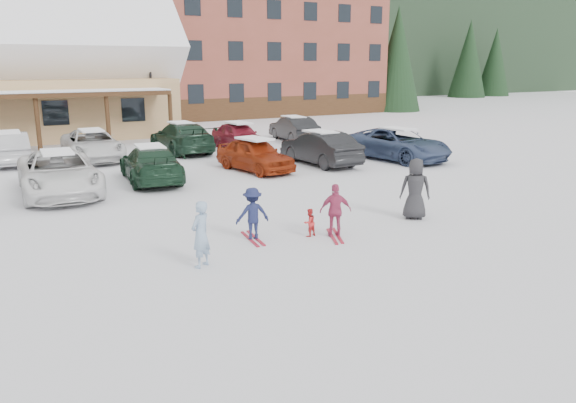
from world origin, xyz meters
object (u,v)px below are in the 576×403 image
adult_skier (201,234)px  parked_car_9 (10,148)px  alpine_hotel (221,17)px  parked_car_11 (182,137)px  parked_car_10 (92,145)px  child_magenta (336,211)px  bystander_dark (415,189)px  parked_car_2 (59,173)px  parked_car_4 (255,155)px  parked_car_13 (294,129)px  lamp_post (151,80)px  parked_car_3 (151,164)px  parked_car_6 (397,144)px  child_navy (252,214)px  toddler_red (309,223)px  parked_car_5 (320,148)px  parked_car_12 (239,136)px

adult_skier → parked_car_9: bearing=-113.3°
alpine_hotel → parked_car_11: alpine_hotel is taller
alpine_hotel → parked_car_11: bearing=-118.3°
parked_car_9 → parked_car_10: (3.53, -0.69, -0.02)m
child_magenta → parked_car_11: bearing=-70.9°
bystander_dark → parked_car_2: bystander_dark is taller
parked_car_4 → parked_car_9: 11.49m
alpine_hotel → parked_car_13: size_ratio=7.17×
alpine_hotel → lamp_post: alpine_hotel is taller
child_magenta → parked_car_10: parked_car_10 is taller
bystander_dark → parked_car_10: bystander_dark is taller
child_magenta → parked_car_3: (-2.20, 9.58, -0.02)m
alpine_hotel → adult_skier: 42.19m
bystander_dark → adult_skier: bearing=43.4°
alpine_hotel → bystander_dark: (-9.75, -37.18, -7.72)m
adult_skier → parked_car_3: 10.13m
parked_car_6 → child_navy: bearing=-154.6°
toddler_red → child_navy: bearing=-32.3°
alpine_hotel → adult_skier: bearing=-113.8°
parked_car_2 → toddler_red: bearing=-56.8°
parked_car_9 → parked_car_11: (8.08, -0.44, 0.03)m
parked_car_13 → toddler_red: bearing=67.3°
parked_car_5 → parked_car_3: bearing=-2.1°
child_navy → parked_car_3: 8.70m
toddler_red → parked_car_13: (9.28, 16.83, 0.34)m
parked_car_3 → parked_car_10: bearing=-74.9°
parked_car_4 → alpine_hotel: bearing=59.7°
alpine_hotel → parked_car_2: 34.91m
parked_car_9 → parked_car_12: 11.19m
bystander_dark → parked_car_13: bystander_dark is taller
parked_car_12 → parked_car_13: parked_car_13 is taller
parked_car_2 → parked_car_13: (14.34, 8.26, -0.04)m
parked_car_6 → parked_car_13: 8.42m
parked_car_12 → bystander_dark: bearing=-97.4°
bystander_dark → parked_car_13: (5.63, 16.88, -0.19)m
parked_car_10 → parked_car_12: parked_car_10 is taller
adult_skier → parked_car_10: size_ratio=0.30×
lamp_post → parked_car_10: 10.31m
child_navy → parked_car_10: (-1.16, 15.07, 0.03)m
child_navy → parked_car_12: size_ratio=0.33×
parked_car_9 → parked_car_11: parked_car_11 is taller
bystander_dark → parked_car_12: size_ratio=0.44×
bystander_dark → parked_car_6: bearing=-90.0°
adult_skier → parked_car_2: 9.51m
toddler_red → parked_car_5: size_ratio=0.17×
parked_car_3 → parked_car_10: 6.45m
child_magenta → parked_car_6: parked_car_6 is taller
parked_car_3 → parked_car_12: size_ratio=1.15×
lamp_post → bystander_dark: size_ratio=3.41×
bystander_dark → toddler_red: bearing=36.8°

